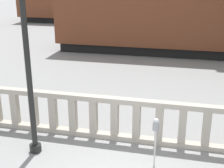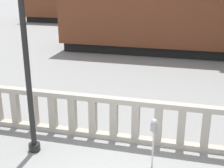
% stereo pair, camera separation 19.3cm
% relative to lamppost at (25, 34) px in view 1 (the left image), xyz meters
% --- Properties ---
extents(balustrade, '(16.40, 0.24, 1.24)m').
position_rel_lamppost_xyz_m(balustrade, '(2.46, 1.13, -2.44)').
color(balustrade, '#ADA599').
rests_on(balustrade, ground).
extents(lamppost, '(0.36, 0.36, 5.29)m').
position_rel_lamppost_xyz_m(lamppost, '(0.00, 0.00, 0.00)').
color(lamppost, black).
rests_on(lamppost, ground).
extents(parking_meter, '(0.16, 0.16, 1.26)m').
position_rel_lamppost_xyz_m(parking_meter, '(3.08, 0.05, -2.06)').
color(parking_meter, silver).
rests_on(parking_meter, ground).
extents(train_far, '(20.86, 3.06, 3.93)m').
position_rel_lamppost_xyz_m(train_far, '(-1.73, 22.60, -1.30)').
color(train_far, black).
rests_on(train_far, ground).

